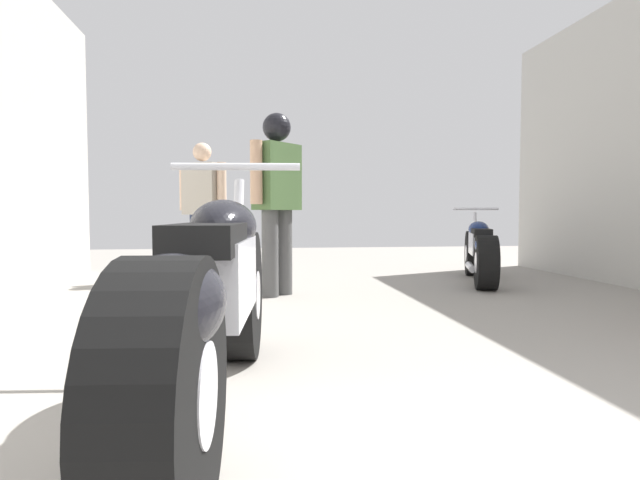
# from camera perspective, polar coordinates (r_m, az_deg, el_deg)

# --- Properties ---
(ground_plane) EXTENTS (16.26, 16.26, 0.00)m
(ground_plane) POSITION_cam_1_polar(r_m,az_deg,el_deg) (3.71, 6.55, -9.17)
(ground_plane) COLOR gray
(motorcycle_maroon_cruiser) EXTENTS (0.66, 2.22, 1.04)m
(motorcycle_maroon_cruiser) POSITION_cam_1_polar(r_m,az_deg,el_deg) (2.03, -11.57, -6.74)
(motorcycle_maroon_cruiser) COLOR black
(motorcycle_maroon_cruiser) RESTS_ON ground_plane
(motorcycle_black_naked) EXTENTS (0.82, 1.78, 0.85)m
(motorcycle_black_naked) POSITION_cam_1_polar(r_m,az_deg,el_deg) (6.12, 17.07, -1.20)
(motorcycle_black_naked) COLOR black
(motorcycle_black_naked) RESTS_ON ground_plane
(mechanic_in_blue) EXTENTS (0.59, 0.42, 1.58)m
(mechanic_in_blue) POSITION_cam_1_polar(r_m,az_deg,el_deg) (6.12, -12.68, 3.95)
(mechanic_in_blue) COLOR #2D3851
(mechanic_in_blue) RESTS_ON ground_plane
(mechanic_with_helmet) EXTENTS (0.54, 0.56, 1.71)m
(mechanic_with_helmet) POSITION_cam_1_polar(r_m,az_deg,el_deg) (4.93, -4.72, 5.80)
(mechanic_with_helmet) COLOR #4C4C4C
(mechanic_with_helmet) RESTS_ON ground_plane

